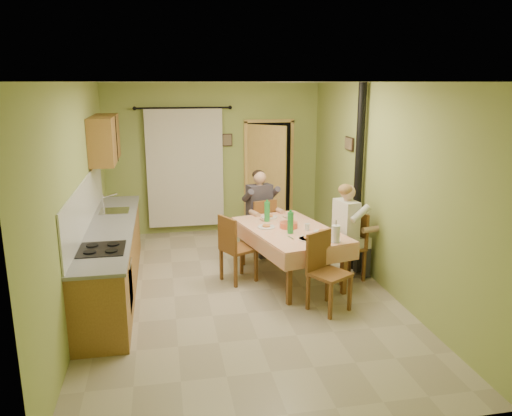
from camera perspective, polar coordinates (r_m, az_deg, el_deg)
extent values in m
cube|color=tan|center=(6.96, -1.89, -9.51)|extent=(4.00, 6.00, 0.01)
cube|color=#99AA57|center=(9.46, -4.82, 5.63)|extent=(4.00, 0.04, 2.80)
cube|color=#99AA57|center=(3.71, 5.26, -7.97)|extent=(4.00, 0.04, 2.80)
cube|color=#99AA57|center=(6.54, -19.59, 1.01)|extent=(0.04, 6.00, 2.80)
cube|color=#99AA57|center=(7.11, 14.16, 2.41)|extent=(0.04, 6.00, 2.80)
cube|color=white|center=(6.38, -2.10, 14.20)|extent=(4.00, 6.00, 0.04)
cube|color=olive|center=(7.14, -16.11, -5.67)|extent=(0.60, 3.60, 0.88)
cube|color=gray|center=(7.00, -16.37, -2.13)|extent=(0.64, 3.64, 0.04)
cube|color=white|center=(6.96, -18.89, 0.39)|extent=(0.02, 3.60, 0.66)
cube|color=silver|center=(7.77, -15.85, -0.39)|extent=(0.42, 0.42, 0.03)
cube|color=black|center=(6.04, -17.22, -4.52)|extent=(0.52, 0.56, 0.02)
cube|color=black|center=(6.18, -14.14, -8.59)|extent=(0.01, 0.55, 0.55)
cube|color=olive|center=(8.09, -16.92, 7.57)|extent=(0.35, 1.40, 0.70)
cylinder|color=black|center=(9.20, -8.33, 11.25)|extent=(1.70, 0.04, 0.04)
cube|color=silver|center=(9.34, -8.10, 4.51)|extent=(1.40, 0.06, 2.20)
cube|color=black|center=(9.67, 1.45, 3.64)|extent=(0.84, 0.03, 2.06)
cube|color=tan|center=(9.57, -1.17, 3.54)|extent=(0.06, 0.06, 2.12)
cube|color=tan|center=(9.76, 4.05, 3.71)|extent=(0.06, 0.06, 2.12)
cube|color=tan|center=(9.52, 1.51, 9.92)|extent=(0.96, 0.06, 0.06)
cube|color=tan|center=(9.36, 1.19, 3.24)|extent=(0.64, 0.58, 2.04)
cube|color=#E49F7A|center=(7.17, 3.92, -2.52)|extent=(1.48, 2.04, 0.04)
cube|color=#E49F7A|center=(6.45, 7.71, -5.58)|extent=(1.07, 0.26, 0.22)
cube|color=#E49F7A|center=(7.99, 0.85, -1.55)|extent=(1.07, 0.26, 0.22)
cube|color=#E49F7A|center=(6.98, -0.09, -3.91)|extent=(0.43, 1.79, 0.22)
cube|color=#E49F7A|center=(7.47, 7.63, -2.82)|extent=(0.43, 1.79, 0.22)
cylinder|color=white|center=(7.72, 1.51, -1.05)|extent=(0.25, 0.25, 0.02)
ellipsoid|color=#CC7233|center=(7.72, 1.52, -0.90)|extent=(0.12, 0.12, 0.05)
cylinder|color=white|center=(6.68, 5.98, -3.56)|extent=(0.25, 0.25, 0.02)
ellipsoid|color=#CC7233|center=(6.68, 5.98, -3.39)|extent=(0.12, 0.12, 0.05)
cylinder|color=white|center=(7.01, 7.62, -2.77)|extent=(0.25, 0.25, 0.02)
ellipsoid|color=#CC7233|center=(7.00, 7.63, -2.61)|extent=(0.12, 0.12, 0.05)
cylinder|color=white|center=(7.19, 1.19, -2.20)|extent=(0.25, 0.25, 0.02)
ellipsoid|color=#CC7233|center=(7.19, 1.19, -2.03)|extent=(0.12, 0.12, 0.05)
cylinder|color=#D65F3A|center=(7.20, 3.74, -1.96)|extent=(0.26, 0.26, 0.08)
cylinder|color=white|center=(6.71, 6.11, -3.51)|extent=(0.28, 0.28, 0.02)
cube|color=tan|center=(6.67, 6.09, -3.41)|extent=(0.07, 0.07, 0.03)
cube|color=tan|center=(6.74, 6.16, -3.24)|extent=(0.07, 0.07, 0.03)
cube|color=tan|center=(6.69, 6.52, -3.37)|extent=(0.07, 0.07, 0.03)
cube|color=tan|center=(6.71, 6.35, -3.31)|extent=(0.05, 0.07, 0.03)
cylinder|color=silver|center=(7.09, 5.88, -2.18)|extent=(0.07, 0.07, 0.10)
cylinder|color=silver|center=(7.52, 3.77, -1.18)|extent=(0.07, 0.07, 0.10)
cylinder|color=white|center=(6.60, 9.10, -2.90)|extent=(0.11, 0.11, 0.22)
cylinder|color=silver|center=(6.59, 9.11, -2.65)|extent=(0.02, 0.02, 0.30)
cube|color=brown|center=(8.25, 0.47, -2.14)|extent=(0.50, 0.50, 0.04)
cube|color=brown|center=(8.02, 1.06, -0.75)|extent=(0.40, 0.15, 0.46)
cube|color=brown|center=(6.32, 8.41, -7.50)|extent=(0.59, 0.59, 0.04)
cube|color=brown|center=(6.34, 7.15, -4.81)|extent=(0.39, 0.25, 0.49)
cube|color=brown|center=(7.34, 10.31, -4.46)|extent=(0.51, 0.51, 0.04)
cube|color=brown|center=(7.37, 11.68, -2.28)|extent=(0.13, 0.43, 0.49)
cube|color=brown|center=(7.16, -2.01, -4.70)|extent=(0.56, 0.56, 0.04)
cube|color=brown|center=(6.98, -3.30, -2.98)|extent=(0.22, 0.39, 0.48)
cube|color=#38333D|center=(8.14, 0.79, -1.78)|extent=(0.45, 0.48, 0.16)
cube|color=#38333D|center=(8.16, 0.38, 0.81)|extent=(0.44, 0.32, 0.54)
sphere|color=tan|center=(8.07, 0.42, 3.49)|extent=(0.21, 0.21, 0.21)
ellipsoid|color=black|center=(8.10, 0.29, 3.82)|extent=(0.21, 0.21, 0.16)
cube|color=beige|center=(7.37, 10.99, -3.76)|extent=(0.47, 0.44, 0.16)
cube|color=beige|center=(7.20, 10.26, -1.25)|extent=(0.30, 0.44, 0.54)
sphere|color=tan|center=(7.11, 10.47, 1.79)|extent=(0.21, 0.21, 0.21)
ellipsoid|color=olive|center=(7.08, 10.21, 2.08)|extent=(0.21, 0.21, 0.16)
cylinder|color=black|center=(7.61, 11.60, 3.31)|extent=(0.12, 0.12, 2.80)
cylinder|color=black|center=(7.93, 11.15, -5.60)|extent=(0.24, 0.24, 0.30)
cube|color=black|center=(9.41, -3.32, 7.77)|extent=(0.19, 0.03, 0.23)
cube|color=brown|center=(8.11, 10.61, 7.24)|extent=(0.03, 0.31, 0.21)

